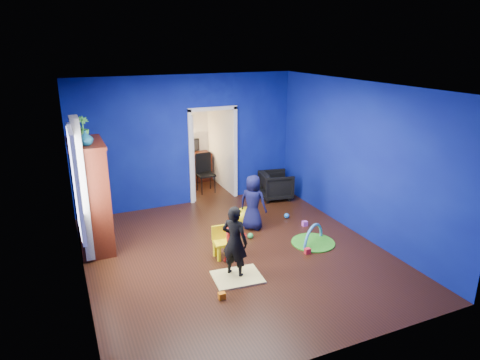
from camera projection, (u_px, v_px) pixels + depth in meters
name	position (u px, v px, depth m)	size (l,w,h in m)	color
floor	(236.00, 254.00, 7.52)	(5.00, 5.50, 0.01)	black
ceiling	(236.00, 86.00, 6.62)	(5.00, 5.50, 0.01)	white
wall_back	(187.00, 141.00, 9.46)	(5.00, 0.02, 2.90)	navy
wall_front	(335.00, 245.00, 4.67)	(5.00, 0.02, 2.90)	navy
wall_left	(76.00, 197.00, 6.11)	(0.02, 5.50, 2.90)	navy
wall_right	(358.00, 159.00, 8.02)	(0.02, 5.50, 2.90)	navy
alcove	(201.00, 140.00, 10.51)	(1.00, 1.75, 2.50)	silver
armchair	(276.00, 185.00, 10.08)	(0.69, 0.71, 0.64)	black
child_black	(235.00, 242.00, 6.67)	(0.43, 0.28, 1.18)	black
child_navy	(253.00, 202.00, 8.38)	(0.54, 0.35, 1.11)	#10123C
toddler_red	(235.00, 238.00, 7.17)	(0.41, 0.32, 0.84)	red
vase	(85.00, 138.00, 6.88)	(0.23, 0.23, 0.24)	#0B575C
potted_plant	(82.00, 128.00, 7.31)	(0.22, 0.22, 0.39)	green
tv_armoire	(91.00, 196.00, 7.49)	(0.58, 1.14, 1.96)	#42170B
crt_tv	(93.00, 194.00, 7.49)	(0.46, 0.70, 0.54)	silver
yellow_blanket	(237.00, 277.00, 6.76)	(0.75, 0.60, 0.03)	#F2E07A
hopper_ball	(245.00, 216.00, 8.69)	(0.37, 0.37, 0.37)	yellow
kid_chair	(222.00, 244.00, 7.34)	(0.28, 0.28, 0.50)	yellow
play_mat	(313.00, 243.00, 7.92)	(0.80, 0.80, 0.02)	green
toy_arch	(313.00, 242.00, 7.92)	(0.72, 0.72, 0.05)	#3F8CD8
window_left	(75.00, 183.00, 6.39)	(0.03, 0.95, 1.55)	white
curtain	(82.00, 190.00, 7.01)	(0.14, 0.42, 2.40)	slate
doorway	(213.00, 156.00, 9.81)	(1.16, 0.10, 2.10)	white
study_desk	(194.00, 167.00, 11.34)	(0.88, 0.44, 0.75)	#3D140A
desk_monitor	(192.00, 145.00, 11.26)	(0.40, 0.05, 0.32)	black
desk_lamp	(182.00, 147.00, 11.11)	(0.14, 0.14, 0.14)	#FFD88C
folding_chair	(206.00, 174.00, 10.48)	(0.40, 0.40, 0.92)	black
book_shelf	(190.00, 104.00, 10.92)	(0.88, 0.24, 0.04)	white
toy_0	(308.00, 251.00, 7.52)	(0.10, 0.08, 0.10)	red
toy_1	(287.00, 216.00, 9.03)	(0.11, 0.11, 0.11)	#298BEB
toy_2	(222.00, 296.00, 6.20)	(0.10, 0.08, 0.10)	orange
toy_3	(250.00, 236.00, 8.11)	(0.11, 0.11, 0.11)	green
toy_4	(305.00, 224.00, 8.65)	(0.10, 0.08, 0.10)	#D751DA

